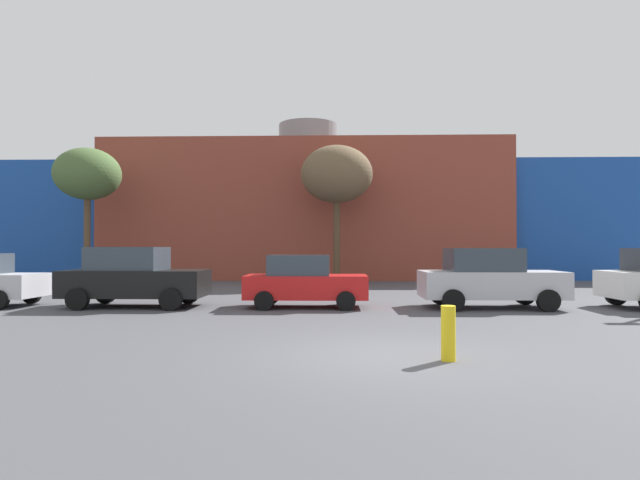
{
  "coord_description": "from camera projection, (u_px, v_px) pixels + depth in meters",
  "views": [
    {
      "loc": [
        -0.87,
        -9.1,
        1.88
      ],
      "look_at": [
        -1.42,
        10.9,
        2.18
      ],
      "focal_mm": 28.98,
      "sensor_mm": 36.0,
      "label": 1
    }
  ],
  "objects": [
    {
      "name": "building_backdrop",
      "position": [
        308.0,
        217.0,
        35.06
      ],
      "size": [
        39.9,
        11.85,
        10.24
      ],
      "color": "brown",
      "rests_on": "ground_plane"
    },
    {
      "name": "parked_car_3",
      "position": [
        489.0,
        278.0,
        16.11
      ],
      "size": [
        4.31,
        2.11,
        1.87
      ],
      "color": "silver",
      "rests_on": "ground_plane"
    },
    {
      "name": "parked_car_2",
      "position": [
        304.0,
        281.0,
        16.26
      ],
      "size": [
        3.81,
        1.87,
        1.65
      ],
      "color": "red",
      "rests_on": "ground_plane"
    },
    {
      "name": "parked_car_1",
      "position": [
        134.0,
        277.0,
        16.41
      ],
      "size": [
        4.39,
        2.15,
        1.9
      ],
      "color": "black",
      "rests_on": "ground_plane"
    },
    {
      "name": "bare_tree_0",
      "position": [
        87.0,
        175.0,
        26.43
      ],
      "size": [
        3.32,
        3.32,
        6.99
      ],
      "color": "brown",
      "rests_on": "ground_plane"
    },
    {
      "name": "ground_plane",
      "position": [
        384.0,
        355.0,
        9.04
      ],
      "size": [
        200.0,
        200.0,
        0.0
      ],
      "primitive_type": "plane",
      "color": "#47474C"
    },
    {
      "name": "bare_tree_1",
      "position": [
        337.0,
        175.0,
        26.8
      ],
      "size": [
        3.74,
        3.74,
        7.2
      ],
      "color": "brown",
      "rests_on": "ground_plane"
    },
    {
      "name": "bollard_yellow_0",
      "position": [
        448.0,
        333.0,
        8.57
      ],
      "size": [
        0.24,
        0.24,
        0.92
      ],
      "primitive_type": "cylinder",
      "color": "yellow",
      "rests_on": "ground_plane"
    }
  ]
}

